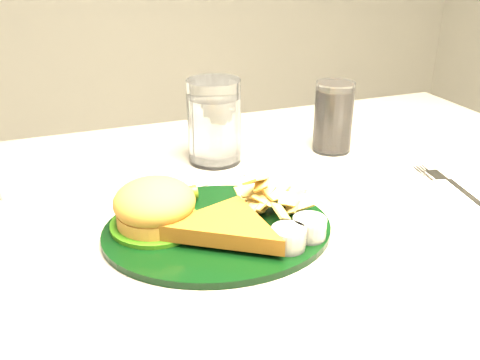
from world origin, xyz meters
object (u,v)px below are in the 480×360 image
object	(u,v)px
water_glass	(214,122)
fork_napkin	(466,195)
dinner_plate	(217,210)
cola_glass	(333,117)

from	to	relation	value
water_glass	fork_napkin	size ratio (longest dim) A/B	0.87
water_glass	fork_napkin	world-z (taller)	water_glass
fork_napkin	dinner_plate	bearing A→B (deg)	-174.48
water_glass	fork_napkin	distance (m)	0.39
dinner_plate	fork_napkin	bearing A→B (deg)	3.59
dinner_plate	fork_napkin	world-z (taller)	dinner_plate
dinner_plate	water_glass	distance (m)	0.24
dinner_plate	cola_glass	world-z (taller)	cola_glass
dinner_plate	water_glass	xyz separation A→B (m)	(0.07, 0.22, 0.04)
fork_napkin	water_glass	bearing A→B (deg)	149.10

